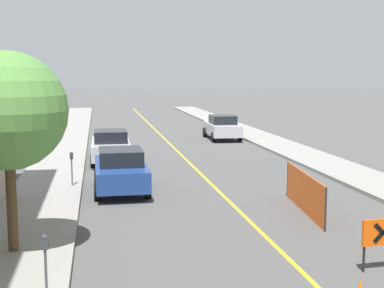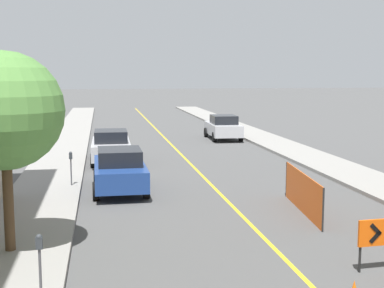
{
  "view_description": "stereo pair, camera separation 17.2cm",
  "coord_description": "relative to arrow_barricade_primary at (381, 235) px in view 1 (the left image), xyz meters",
  "views": [
    {
      "loc": [
        -4.32,
        3.82,
        4.31
      ],
      "look_at": [
        0.02,
        28.27,
        1.0
      ],
      "focal_mm": 50.0,
      "sensor_mm": 36.0,
      "label": 1
    },
    {
      "loc": [
        -4.15,
        3.79,
        4.31
      ],
      "look_at": [
        0.02,
        28.27,
        1.0
      ],
      "focal_mm": 50.0,
      "sensor_mm": 36.0,
      "label": 2
    }
  ],
  "objects": [
    {
      "name": "lane_stripe",
      "position": [
        -1.71,
        20.48,
        -0.81
      ],
      "size": [
        0.12,
        69.34,
        0.01
      ],
      "color": "gold",
      "rests_on": "ground_plane"
    },
    {
      "name": "arrow_barricade_primary",
      "position": [
        0.0,
        0.0,
        0.0
      ],
      "size": [
        0.92,
        0.12,
        1.17
      ],
      "rotation": [
        0.0,
        0.0,
        0.07
      ],
      "color": "#EF560C",
      "rests_on": "ground_plane"
    },
    {
      "name": "safety_mesh_fence",
      "position": [
        0.26,
        5.05,
        -0.2
      ],
      "size": [
        0.51,
        4.27,
        1.23
      ],
      "rotation": [
        0.0,
        0.0,
        1.46
      ],
      "color": "#EF560C",
      "rests_on": "ground_plane"
    },
    {
      "name": "parking_meter_far_curb",
      "position": [
        -7.02,
        9.66,
        0.23
      ],
      "size": [
        0.12,
        0.11,
        1.27
      ],
      "color": "#4C4C51",
      "rests_on": "sidewalk_left"
    },
    {
      "name": "sidewalk_left",
      "position": [
        -7.93,
        20.48,
        -0.74
      ],
      "size": [
        2.52,
        69.34,
        0.15
      ],
      "color": "gray",
      "rests_on": "ground_plane"
    },
    {
      "name": "parked_car_curb_mid",
      "position": [
        -5.43,
        15.43,
        -0.02
      ],
      "size": [
        1.94,
        4.32,
        1.59
      ],
      "rotation": [
        0.0,
        0.0,
        -0.01
      ],
      "color": "#B7B7BC",
      "rests_on": "ground_plane"
    },
    {
      "name": "parking_meter_near_curb",
      "position": [
        -7.02,
        -0.78,
        0.25
      ],
      "size": [
        0.12,
        0.11,
        1.29
      ],
      "color": "#4C4C51",
      "rests_on": "sidewalk_left"
    },
    {
      "name": "parked_car_curb_near",
      "position": [
        -5.24,
        8.98,
        -0.02
      ],
      "size": [
        1.94,
        4.32,
        1.59
      ],
      "rotation": [
        0.0,
        0.0,
        0.01
      ],
      "color": "navy",
      "rests_on": "ground_plane"
    },
    {
      "name": "street_tree_left_near",
      "position": [
        -8.05,
        2.37,
        2.62
      ],
      "size": [
        2.75,
        2.75,
        4.68
      ],
      "color": "#4C3823",
      "rests_on": "sidewalk_left"
    },
    {
      "name": "parked_car_curb_far",
      "position": [
        1.96,
        23.41,
        -0.02
      ],
      "size": [
        1.95,
        4.36,
        1.59
      ],
      "rotation": [
        0.0,
        0.0,
        -0.03
      ],
      "color": "#B7B7BC",
      "rests_on": "ground_plane"
    },
    {
      "name": "sidewalk_right",
      "position": [
        4.51,
        20.48,
        -0.74
      ],
      "size": [
        2.52,
        69.34,
        0.15
      ],
      "color": "gray",
      "rests_on": "ground_plane"
    }
  ]
}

